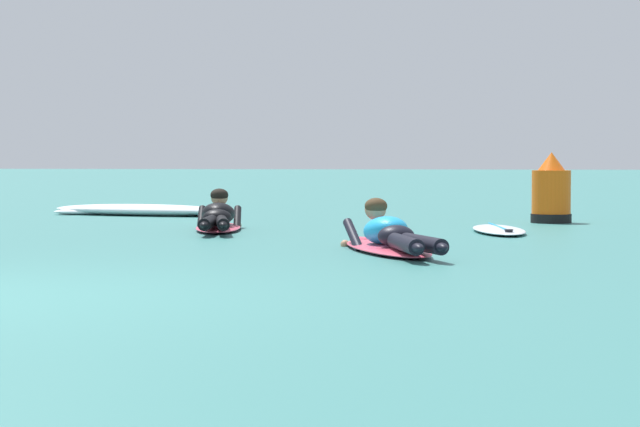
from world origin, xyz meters
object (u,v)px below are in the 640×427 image
(surfer_near, at_px, (390,238))
(channel_marker_buoy, at_px, (551,195))
(drifting_surfboard, at_px, (499,230))
(surfer_far, at_px, (218,219))

(surfer_near, bearing_deg, channel_marker_buoy, 72.51)
(drifting_surfboard, xyz_separation_m, channel_marker_buoy, (0.71, 2.30, 0.33))
(surfer_near, height_order, surfer_far, same)
(surfer_near, bearing_deg, surfer_far, 125.78)
(surfer_far, height_order, channel_marker_buoy, channel_marker_buoy)
(drifting_surfboard, height_order, channel_marker_buoy, channel_marker_buoy)
(surfer_far, relative_size, channel_marker_buoy, 2.64)
(drifting_surfboard, bearing_deg, surfer_far, -178.64)
(surfer_near, distance_m, channel_marker_buoy, 5.80)
(surfer_near, bearing_deg, drifting_surfboard, 72.28)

